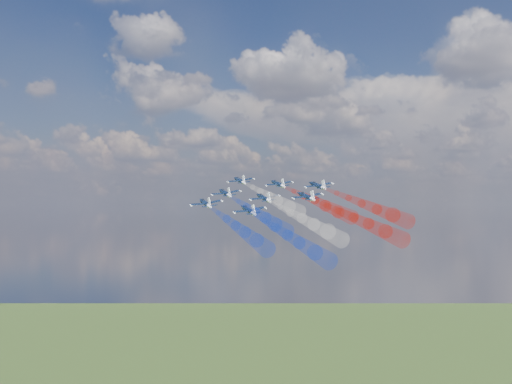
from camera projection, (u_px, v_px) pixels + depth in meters
The scene contains 16 objects.
jet_lead at pixel (240, 181), 195.52m from camera, with size 9.42×11.77×3.14m, color black, non-canonical shape.
trail_lead at pixel (269, 196), 171.67m from camera, with size 3.92×41.67×3.92m, color white, non-canonical shape.
jet_inner_left at pixel (225, 193), 180.35m from camera, with size 9.42×11.77×3.14m, color black, non-canonical shape.
trail_inner_left at pixel (255, 212), 156.50m from camera, with size 3.92×41.67×3.92m, color blue, non-canonical shape.
jet_inner_right at pixel (278, 184), 187.98m from camera, with size 9.42×11.77×3.14m, color black, non-canonical shape.
trail_inner_right at pixel (315, 200), 164.13m from camera, with size 3.92×41.67×3.92m, color red, non-canonical shape.
jet_outer_left at pixel (206, 203), 166.18m from camera, with size 9.42×11.77×3.14m, color black, non-canonical shape.
trail_outer_left at pixel (235, 226), 142.34m from camera, with size 3.92×41.67×3.92m, color blue, non-canonical shape.
jet_center_third at pixel (264, 198), 172.27m from camera, with size 9.42×11.77×3.14m, color black, non-canonical shape.
trail_center_third at pixel (302, 218), 148.43m from camera, with size 3.92×41.67×3.92m, color white, non-canonical shape.
jet_outer_right at pixel (318, 186), 179.45m from camera, with size 9.42×11.77×3.14m, color black, non-canonical shape.
trail_outer_right at pixel (362, 203), 155.61m from camera, with size 3.92×41.67×3.92m, color red, non-canonical shape.
jet_rear_left at pixel (249, 210), 160.10m from camera, with size 9.42×11.77×3.14m, color black, non-canonical shape.
trail_rear_left at pixel (287, 235), 136.26m from camera, with size 3.92×41.67×3.92m, color blue, non-canonical shape.
jet_rear_right at pixel (306, 196), 166.38m from camera, with size 9.42×11.77×3.14m, color black, non-canonical shape.
trail_rear_right at pixel (353, 217), 142.53m from camera, with size 3.92×41.67×3.92m, color red, non-canonical shape.
Camera 1 is at (105.07, -143.21, 166.86)m, focal length 41.59 mm.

